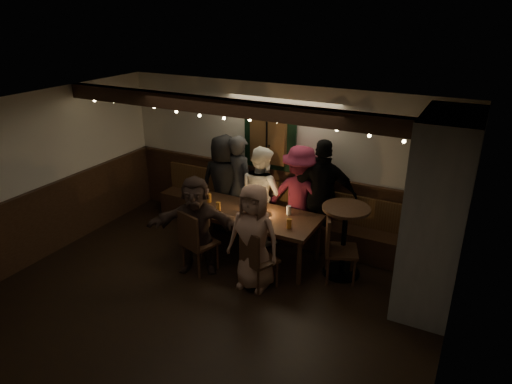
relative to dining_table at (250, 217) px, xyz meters
The scene contains 13 objects.
room 1.16m from the dining_table, ahead, with size 6.02×5.01×2.62m.
dining_table is the anchor object (origin of this frame).
chair_near_left 0.95m from the dining_table, 122.88° to the right, with size 0.56×0.56×1.00m.
chair_near_right 0.92m from the dining_table, 57.16° to the right, with size 0.56×0.56×0.94m.
chair_end 1.40m from the dining_table, ahead, with size 0.60×0.60×1.02m.
high_top 1.48m from the dining_table, ahead, with size 0.69×0.69×1.10m.
person_a 1.15m from the dining_table, 141.67° to the left, with size 0.85×0.55×1.73m, color black.
person_b 0.95m from the dining_table, 129.19° to the left, with size 0.64×0.42×1.76m, color #2A2A2C.
person_c 0.66m from the dining_table, 100.94° to the left, with size 0.80×0.63×1.65m, color white.
person_d 0.94m from the dining_table, 56.00° to the left, with size 1.11×0.64×1.72m, color #561529.
person_e 1.21m from the dining_table, 40.53° to the left, with size 1.10×0.46×1.87m, color black.
person_f 0.88m from the dining_table, 125.53° to the right, with size 1.41×0.45×1.52m, color #34251F.
person_g 0.82m from the dining_table, 57.86° to the right, with size 0.76×0.50×1.56m, color #9F7560.
Camera 1 is at (3.02, -4.26, 3.79)m, focal length 32.00 mm.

